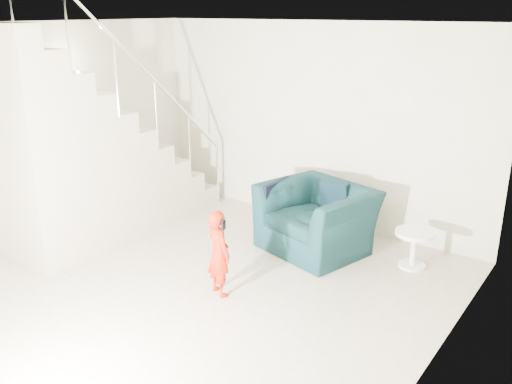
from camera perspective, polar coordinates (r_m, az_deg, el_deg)
floor at (r=5.77m, az=-8.33°, el=-10.88°), size 5.50×5.50×0.00m
ceiling at (r=5.03m, az=-9.82°, el=16.96°), size 5.50×5.50×0.00m
back_wall at (r=7.39m, az=6.11°, el=7.03°), size 5.00×0.00×5.00m
left_wall at (r=7.18m, az=-23.52°, el=5.24°), size 0.00×5.50×5.50m
right_wall at (r=3.99m, az=17.69°, el=-3.98°), size 0.00×5.50×5.50m
armchair at (r=6.67m, az=6.40°, el=-2.80°), size 1.46×1.35×0.80m
toddler at (r=5.59m, az=-3.96°, el=-6.42°), size 0.39×0.33×0.93m
side_table at (r=6.46m, az=16.29°, el=-5.18°), size 0.44×0.44×0.44m
staircase at (r=7.16m, az=-17.27°, el=2.59°), size 1.02×3.03×3.62m
cushion at (r=6.82m, az=8.32°, el=-0.26°), size 0.37×0.18×0.37m
throw at (r=6.82m, az=2.16°, el=-1.28°), size 0.05×0.53×0.60m
phone at (r=5.37m, az=-3.44°, el=-3.48°), size 0.02×0.05×0.10m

